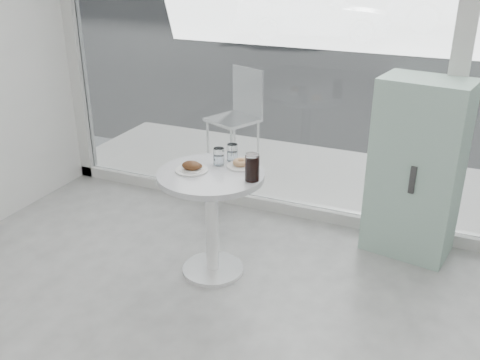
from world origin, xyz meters
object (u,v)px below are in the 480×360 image
at_px(mint_cabinet, 416,169).
at_px(patio_chair, 239,111).
at_px(plate_donut, 241,164).
at_px(water_tumbler_a, 219,157).
at_px(water_tumbler_b, 232,153).
at_px(car_white, 313,11).
at_px(plate_fritter, 192,167).
at_px(cola_glass, 252,168).
at_px(main_table, 211,202).

relative_size(mint_cabinet, patio_chair, 1.34).
distance_m(plate_donut, water_tumbler_a, 0.16).
xyz_separation_m(patio_chair, water_tumbler_b, (0.66, -1.61, 0.21)).
distance_m(patio_chair, water_tumbler_a, 1.83).
height_order(car_white, plate_donut, car_white).
bearing_deg(plate_fritter, water_tumbler_a, 56.79).
relative_size(plate_fritter, plate_donut, 1.12).
bearing_deg(plate_donut, water_tumbler_a, -170.95).
bearing_deg(cola_glass, water_tumbler_a, 153.19).
bearing_deg(plate_fritter, cola_glass, 2.44).
bearing_deg(water_tumbler_b, water_tumbler_a, -116.88).
xyz_separation_m(car_white, plate_fritter, (2.29, -10.63, 0.14)).
xyz_separation_m(water_tumbler_b, cola_glass, (0.26, -0.26, 0.03)).
height_order(mint_cabinet, water_tumbler_a, mint_cabinet).
bearing_deg(cola_glass, plate_fritter, -177.56).
bearing_deg(car_white, plate_fritter, -178.56).
bearing_deg(mint_cabinet, plate_fritter, -136.33).
relative_size(car_white, plate_donut, 19.63).
bearing_deg(water_tumbler_a, water_tumbler_b, 63.12).
bearing_deg(car_white, plate_donut, -176.94).
distance_m(water_tumbler_a, cola_glass, 0.35).
xyz_separation_m(main_table, plate_donut, (0.14, 0.17, 0.24)).
height_order(patio_chair, car_white, car_white).
xyz_separation_m(patio_chair, water_tumbler_a, (0.60, -1.72, 0.21)).
distance_m(main_table, patio_chair, 1.97).
relative_size(plate_donut, water_tumbler_b, 1.62).
distance_m(water_tumbler_b, cola_glass, 0.37).
bearing_deg(plate_donut, mint_cabinet, 33.07).
bearing_deg(plate_donut, water_tumbler_b, 141.53).
bearing_deg(cola_glass, water_tumbler_b, 134.45).
xyz_separation_m(mint_cabinet, water_tumbler_b, (-1.18, -0.62, 0.16)).
bearing_deg(plate_donut, plate_fritter, -143.45).
height_order(patio_chair, plate_donut, patio_chair).
bearing_deg(patio_chair, plate_donut, -41.74).
height_order(patio_chair, cola_glass, patio_chair).
relative_size(main_table, car_white, 0.20).
relative_size(mint_cabinet, cola_glass, 7.43).
distance_m(patio_chair, water_tumbler_b, 1.75).
relative_size(mint_cabinet, plate_donut, 6.79).
xyz_separation_m(main_table, patio_chair, (-0.61, 1.87, 0.06)).
xyz_separation_m(car_white, plate_donut, (2.56, -10.43, 0.14)).
bearing_deg(car_white, mint_cabinet, -170.19).
distance_m(car_white, cola_glass, 10.96).
relative_size(mint_cabinet, car_white, 0.35).
relative_size(main_table, cola_glass, 4.31).
height_order(plate_fritter, water_tumbler_b, water_tumbler_b).
bearing_deg(plate_fritter, plate_donut, 36.55).
distance_m(patio_chair, car_white, 8.92).
xyz_separation_m(plate_fritter, cola_glass, (0.43, 0.02, 0.06)).
bearing_deg(car_white, main_table, -177.89).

